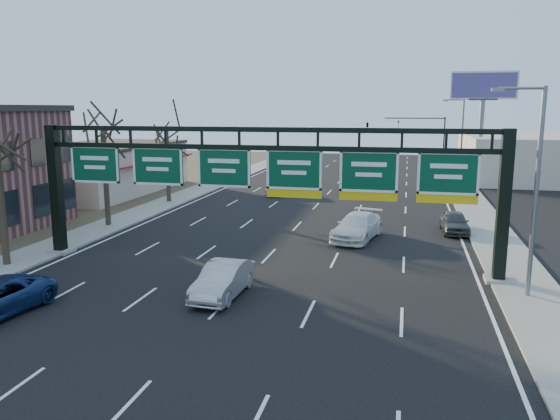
# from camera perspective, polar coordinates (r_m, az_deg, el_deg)

# --- Properties ---
(ground) EXTENTS (160.00, 160.00, 0.00)m
(ground) POSITION_cam_1_polar(r_m,az_deg,el_deg) (21.40, -7.93, -11.75)
(ground) COLOR black
(ground) RESTS_ON ground
(sidewalk_left) EXTENTS (3.00, 120.00, 0.12)m
(sidewalk_left) POSITION_cam_1_polar(r_m,az_deg,el_deg) (44.09, -14.20, -0.22)
(sidewalk_left) COLOR gray
(sidewalk_left) RESTS_ON ground
(sidewalk_right) EXTENTS (3.00, 120.00, 0.12)m
(sidewalk_right) POSITION_cam_1_polar(r_m,az_deg,el_deg) (39.65, 20.86, -1.80)
(sidewalk_right) COLOR gray
(sidewalk_right) RESTS_ON ground
(dirt_strip_left) EXTENTS (21.00, 120.00, 0.06)m
(dirt_strip_left) POSITION_cam_1_polar(r_m,az_deg,el_deg) (50.82, -26.53, 0.35)
(dirt_strip_left) COLOR #473D2B
(dirt_strip_left) RESTS_ON ground
(lane_markings) EXTENTS (21.60, 120.00, 0.01)m
(lane_markings) POSITION_cam_1_polar(r_m,az_deg,el_deg) (39.94, 2.36, -1.09)
(lane_markings) COLOR white
(lane_markings) RESTS_ON ground
(sign_gantry) EXTENTS (24.60, 1.20, 7.20)m
(sign_gantry) POSITION_cam_1_polar(r_m,az_deg,el_deg) (27.59, -1.92, 3.37)
(sign_gantry) COLOR black
(sign_gantry) RESTS_ON ground
(cream_strip) EXTENTS (10.90, 18.40, 4.70)m
(cream_strip) POSITION_cam_1_polar(r_m,az_deg,el_deg) (55.76, -18.05, 4.19)
(cream_strip) COLOR #B8AE99
(cream_strip) RESTS_ON ground
(building_right_distant) EXTENTS (12.00, 20.00, 5.00)m
(building_right_distant) POSITION_cam_1_polar(r_m,az_deg,el_deg) (69.83, 23.68, 5.13)
(building_right_distant) COLOR #B8AE99
(building_right_distant) RESTS_ON ground
(tree_mid) EXTENTS (3.60, 3.60, 9.24)m
(tree_mid) POSITION_cam_1_polar(r_m,az_deg,el_deg) (38.99, -18.12, 9.73)
(tree_mid) COLOR #30271B
(tree_mid) RESTS_ON sidewalk_left
(tree_far) EXTENTS (3.60, 3.60, 8.86)m
(tree_far) POSITION_cam_1_polar(r_m,az_deg,el_deg) (47.84, -11.85, 9.66)
(tree_far) COLOR #30271B
(tree_far) RESTS_ON sidewalk_left
(streetlight_near) EXTENTS (2.15, 0.22, 9.00)m
(streetlight_near) POSITION_cam_1_polar(r_m,az_deg,el_deg) (25.16, 24.98, 2.72)
(streetlight_near) COLOR slate
(streetlight_near) RESTS_ON sidewalk_right
(streetlight_far) EXTENTS (2.15, 0.22, 9.00)m
(streetlight_far) POSITION_cam_1_polar(r_m,az_deg,el_deg) (58.74, 18.33, 7.14)
(streetlight_far) COLOR slate
(streetlight_far) RESTS_ON sidewalk_right
(billboard_right) EXTENTS (7.00, 0.50, 12.00)m
(billboard_right) POSITION_cam_1_polar(r_m,az_deg,el_deg) (63.89, 20.45, 10.83)
(billboard_right) COLOR slate
(billboard_right) RESTS_ON ground
(traffic_signal_mast) EXTENTS (10.16, 0.54, 7.00)m
(traffic_signal_mast) POSITION_cam_1_polar(r_m,az_deg,el_deg) (73.49, 12.01, 8.36)
(traffic_signal_mast) COLOR black
(traffic_signal_mast) RESTS_ON ground
(car_silver_sedan) EXTENTS (1.75, 4.52, 1.47)m
(car_silver_sedan) POSITION_cam_1_polar(r_m,az_deg,el_deg) (24.08, -5.95, -7.27)
(car_silver_sedan) COLOR #A4A5A9
(car_silver_sedan) RESTS_ON ground
(car_white_wagon) EXTENTS (3.27, 5.80, 1.59)m
(car_white_wagon) POSITION_cam_1_polar(r_m,az_deg,el_deg) (34.52, 8.07, -1.72)
(car_white_wagon) COLOR white
(car_white_wagon) RESTS_ON ground
(car_grey_far) EXTENTS (1.85, 4.19, 1.40)m
(car_grey_far) POSITION_cam_1_polar(r_m,az_deg,el_deg) (37.74, 17.77, -1.21)
(car_grey_far) COLOR #3E4142
(car_grey_far) RESTS_ON ground
(car_silver_distant) EXTENTS (1.99, 4.33, 1.38)m
(car_silver_distant) POSITION_cam_1_polar(r_m,az_deg,el_deg) (51.75, 0.03, 2.38)
(car_silver_distant) COLOR #B3B3B8
(car_silver_distant) RESTS_ON ground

